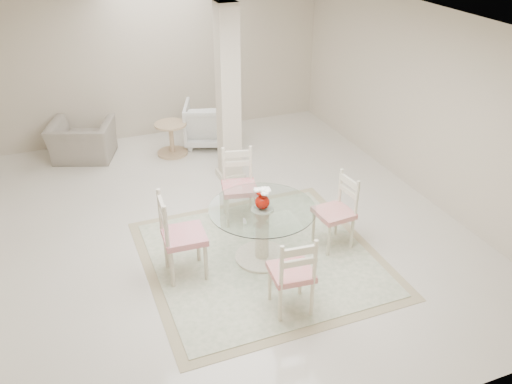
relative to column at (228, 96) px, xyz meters
name	(u,v)px	position (x,y,z in m)	size (l,w,h in m)	color
ground	(227,224)	(-0.50, -1.30, -1.35)	(7.00, 7.00, 0.00)	silver
room_shell	(223,94)	(-0.50, -1.30, 0.51)	(6.02, 7.02, 2.71)	beige
column	(228,96)	(0.00, 0.00, 0.00)	(0.30, 0.30, 2.70)	beige
area_rug	(262,258)	(-0.36, -2.23, -1.34)	(2.83, 2.83, 0.02)	tan
dining_table	(262,234)	(-0.36, -2.23, -0.98)	(1.27, 1.27, 0.73)	#FCEDCF
red_vase	(263,198)	(-0.36, -2.23, -0.48)	(0.21, 0.19, 0.27)	#A71005
dining_chair_east	(339,206)	(0.66, -2.28, -0.78)	(0.47, 0.47, 1.08)	beige
dining_chair_north	(239,180)	(-0.29, -1.21, -0.76)	(0.54, 0.54, 1.13)	beige
dining_chair_west	(177,231)	(-1.39, -2.17, -0.72)	(0.51, 0.51, 1.20)	beige
dining_chair_south	(294,270)	(-0.42, -3.25, -0.78)	(0.47, 0.47, 1.09)	#F5EAC9
recliner_taupe	(82,141)	(-2.09, 1.56, -1.02)	(1.00, 0.88, 0.65)	gray
armchair_white	(209,123)	(0.08, 1.38, -0.96)	(0.82, 0.85, 0.77)	white
side_table	(172,140)	(-0.65, 1.18, -1.09)	(0.55, 0.55, 0.57)	tan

